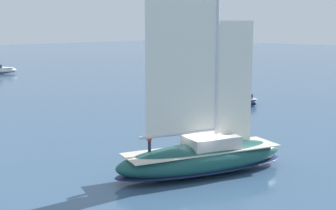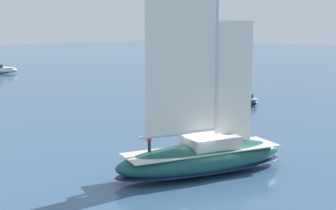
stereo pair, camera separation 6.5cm
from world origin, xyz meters
The scene contains 3 objects.
ground_plane centered at (0.00, 0.00, 0.00)m, with size 400.00×400.00×0.00m, color #385675.
sailboat_main centered at (0.02, -0.01, 1.25)m, with size 12.15×7.39×16.16m.
sailboat_moored_mid_channel centered at (24.95, 13.40, 0.54)m, with size 4.38×5.70×7.88m.
Camera 1 is at (-22.49, -17.88, 9.28)m, focal length 50.00 mm.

